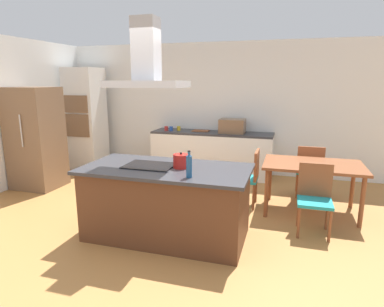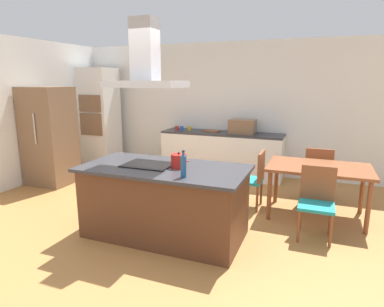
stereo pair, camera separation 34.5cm
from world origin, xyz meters
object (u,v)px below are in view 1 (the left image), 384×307
object	(u,v)px
coffee_mug_blue	(171,129)
wall_oven_stack	(86,119)
cutting_board	(201,131)
dining_table	(313,169)
chair_facing_island	(315,194)
coffee_mug_yellow	(179,128)
cooktop	(149,166)
chair_at_left_end	(249,174)
range_hood	(147,65)
refrigerator	(36,138)
coffee_mug_red	(166,128)
chair_facing_back_wall	(310,168)
tea_kettle	(181,161)
countertop_microwave	(232,126)
olive_oil_bottle	(189,166)

from	to	relation	value
coffee_mug_blue	wall_oven_stack	distance (m)	1.94
cutting_board	wall_oven_stack	world-z (taller)	wall_oven_stack
dining_table	chair_facing_island	size ratio (longest dim) A/B	1.57
coffee_mug_yellow	dining_table	xyz separation A→B (m)	(2.60, -1.55, -0.28)
cooktop	cutting_board	xyz separation A→B (m)	(-0.13, 2.93, 0.00)
cutting_board	dining_table	distance (m)	2.67
chair_at_left_end	range_hood	xyz separation A→B (m)	(-1.08, -1.34, 1.59)
refrigerator	chair_facing_island	size ratio (longest dim) A/B	2.04
coffee_mug_red	chair_facing_back_wall	bearing A→B (deg)	-15.94
tea_kettle	refrigerator	bearing A→B (deg)	159.80
cooktop	coffee_mug_blue	xyz separation A→B (m)	(-0.75, 2.82, 0.04)
coffee_mug_blue	dining_table	world-z (taller)	coffee_mug_blue
dining_table	wall_oven_stack	bearing A→B (deg)	164.36
tea_kettle	wall_oven_stack	distance (m)	4.05
chair_facing_island	cooktop	bearing A→B (deg)	-161.34
countertop_microwave	coffee_mug_yellow	distance (m)	1.14
coffee_mug_yellow	countertop_microwave	bearing A→B (deg)	-0.55
cooktop	coffee_mug_red	world-z (taller)	coffee_mug_red
olive_oil_bottle	wall_oven_stack	bearing A→B (deg)	137.94
coffee_mug_red	coffee_mug_yellow	world-z (taller)	same
wall_oven_stack	range_hood	bearing A→B (deg)	-44.60
cooktop	coffee_mug_blue	size ratio (longest dim) A/B	6.67
coffee_mug_yellow	cutting_board	distance (m)	0.48
dining_table	coffee_mug_yellow	bearing A→B (deg)	149.13
range_hood	cutting_board	bearing A→B (deg)	92.61
chair_at_left_end	range_hood	world-z (taller)	range_hood
cutting_board	chair_facing_back_wall	distance (m)	2.35
countertop_microwave	chair_at_left_end	world-z (taller)	countertop_microwave
tea_kettle	coffee_mug_blue	world-z (taller)	tea_kettle
tea_kettle	chair_facing_island	distance (m)	1.78
olive_oil_bottle	countertop_microwave	bearing A→B (deg)	91.48
coffee_mug_yellow	dining_table	distance (m)	3.04
chair_facing_island	olive_oil_bottle	bearing A→B (deg)	-144.03
coffee_mug_yellow	range_hood	bearing A→B (deg)	-78.12
coffee_mug_red	coffee_mug_blue	distance (m)	0.11
tea_kettle	countertop_microwave	distance (m)	2.85
range_hood	refrigerator	bearing A→B (deg)	156.60
refrigerator	dining_table	size ratio (longest dim) A/B	1.30
chair_at_left_end	chair_facing_island	world-z (taller)	same
chair_at_left_end	cutting_board	bearing A→B (deg)	127.20
chair_at_left_end	chair_facing_back_wall	bearing A→B (deg)	36.01
coffee_mug_red	chair_facing_island	xyz separation A→B (m)	(2.85, -2.15, -0.44)
olive_oil_bottle	cutting_board	world-z (taller)	olive_oil_bottle
coffee_mug_blue	olive_oil_bottle	bearing A→B (deg)	-66.54
cooktop	tea_kettle	distance (m)	0.41
coffee_mug_yellow	refrigerator	world-z (taller)	refrigerator
coffee_mug_yellow	cutting_board	world-z (taller)	coffee_mug_yellow
coffee_mug_blue	chair_facing_island	size ratio (longest dim) A/B	0.10
wall_oven_stack	coffee_mug_yellow	bearing A→B (deg)	6.72
coffee_mug_red	range_hood	world-z (taller)	range_hood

